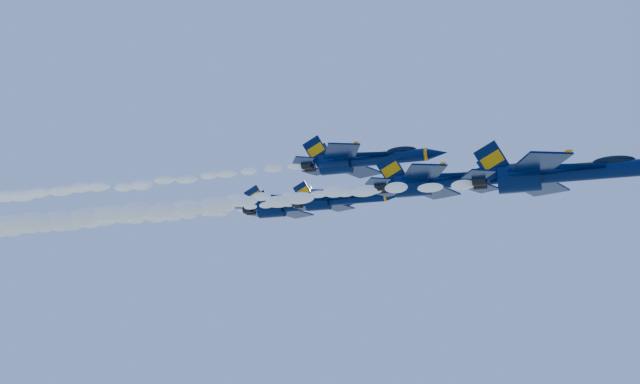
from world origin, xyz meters
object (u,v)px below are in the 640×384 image
(jet_second, at_px, (445,181))
(jet_fifth, at_px, (295,206))
(jet_lead, at_px, (560,173))
(jet_fourth, at_px, (339,200))
(jet_third, at_px, (364,160))

(jet_second, distance_m, jet_fifth, 39.70)
(jet_lead, xyz_separation_m, jet_fourth, (-27.20, 27.67, 6.65))
(jet_lead, relative_size, jet_fourth, 1.13)
(jet_lead, relative_size, jet_fifth, 0.91)
(jet_third, height_order, jet_fourth, jet_third)
(jet_third, bearing_deg, jet_second, -32.98)
(jet_third, relative_size, jet_fifth, 0.91)
(jet_second, height_order, jet_fourth, jet_fourth)
(jet_fourth, xyz_separation_m, jet_fifth, (-9.56, 9.09, 2.06))
(jet_fourth, relative_size, jet_fifth, 0.81)
(jet_second, bearing_deg, jet_fifth, 131.91)
(jet_third, bearing_deg, jet_fifth, 125.67)
(jet_lead, xyz_separation_m, jet_fifth, (-36.76, 36.76, 8.71))
(jet_third, relative_size, jet_fourth, 1.12)
(jet_second, bearing_deg, jet_fourth, 129.63)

